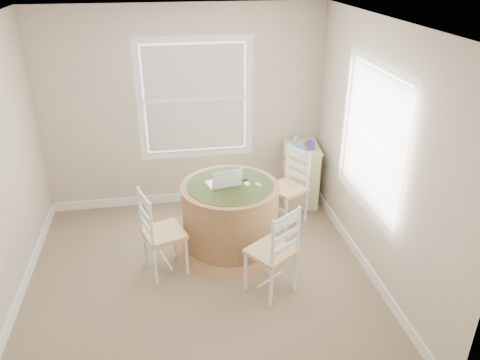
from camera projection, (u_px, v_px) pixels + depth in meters
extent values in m
cube|color=#7C6E4F|center=(201.00, 282.00, 4.94)|extent=(3.60, 3.60, 0.02)
cube|color=white|center=(189.00, 22.00, 3.78)|extent=(3.60, 3.60, 0.02)
cube|color=#C5B49B|center=(184.00, 110.00, 5.96)|extent=(3.60, 0.02, 2.60)
cube|color=#C5B49B|center=(220.00, 296.00, 2.76)|extent=(3.60, 0.02, 2.60)
cube|color=#C5B49B|center=(378.00, 156.00, 4.63)|extent=(0.02, 3.60, 2.60)
cube|color=white|center=(189.00, 197.00, 6.49)|extent=(3.60, 0.02, 0.12)
cube|color=white|center=(20.00, 295.00, 4.64)|extent=(0.02, 3.60, 0.12)
cube|color=white|center=(362.00, 259.00, 5.17)|extent=(0.02, 3.60, 0.12)
cylinder|color=#A47349|center=(230.00, 213.00, 5.34)|extent=(1.09, 1.09, 0.71)
cone|color=#A47349|center=(231.00, 242.00, 5.51)|extent=(1.29, 1.29, 0.08)
cylinder|color=#A47349|center=(230.00, 187.00, 5.19)|extent=(1.11, 1.11, 0.03)
cylinder|color=#405022|center=(230.00, 185.00, 5.18)|extent=(0.96, 0.96, 0.01)
cone|color=#405022|center=(230.00, 190.00, 5.20)|extent=(1.07, 1.07, 0.10)
cube|color=white|center=(223.00, 183.00, 5.22)|extent=(0.39, 0.31, 0.02)
cube|color=silver|center=(223.00, 183.00, 5.21)|extent=(0.31, 0.19, 0.00)
cube|color=black|center=(228.00, 179.00, 5.04)|extent=(0.35, 0.14, 0.22)
ellipsoid|color=white|center=(247.00, 184.00, 5.19)|extent=(0.09, 0.12, 0.03)
cube|color=#B7BABF|center=(258.00, 185.00, 5.19)|extent=(0.07, 0.10, 0.02)
cube|color=black|center=(245.00, 180.00, 5.28)|extent=(0.07, 0.07, 0.02)
cube|color=beige|center=(300.00, 175.00, 6.34)|extent=(0.49, 0.63, 0.80)
cube|color=beige|center=(302.00, 147.00, 6.16)|extent=(0.53, 0.67, 0.02)
cube|color=#C4B891|center=(282.00, 191.00, 6.44)|extent=(0.07, 0.49, 0.17)
cube|color=#C4B891|center=(283.00, 175.00, 6.33)|extent=(0.07, 0.49, 0.17)
cube|color=#C4B891|center=(284.00, 159.00, 6.23)|extent=(0.07, 0.49, 0.17)
cube|color=#617BDE|center=(299.00, 147.00, 6.00)|extent=(0.13, 0.13, 0.10)
cube|color=gold|center=(304.00, 143.00, 6.19)|extent=(0.16, 0.12, 0.06)
cube|color=#3746A5|center=(312.00, 145.00, 6.03)|extent=(0.09, 0.09, 0.12)
cylinder|color=beige|center=(295.00, 139.00, 6.27)|extent=(0.07, 0.07, 0.09)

